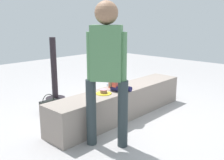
# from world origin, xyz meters

# --- Properties ---
(ground_plane) EXTENTS (12.00, 12.00, 0.00)m
(ground_plane) POSITION_xyz_m (0.00, 0.00, 0.00)
(ground_plane) COLOR #A29E9E
(concrete_ledge) EXTENTS (2.58, 0.47, 0.46)m
(concrete_ledge) POSITION_xyz_m (0.00, 0.00, 0.23)
(concrete_ledge) COLOR gray
(concrete_ledge) RESTS_ON ground_plane
(child_seated) EXTENTS (0.28, 0.32, 0.48)m
(child_seated) POSITION_xyz_m (-0.12, -0.02, 0.67)
(child_seated) COLOR #1A1A4A
(child_seated) RESTS_ON concrete_ledge
(adult_standing) EXTENTS (0.37, 0.43, 1.68)m
(adult_standing) POSITION_xyz_m (-0.83, -0.49, 1.01)
(adult_standing) COLOR #293438
(adult_standing) RESTS_ON ground_plane
(cake_plate) EXTENTS (0.22, 0.22, 0.07)m
(cake_plate) POSITION_xyz_m (-0.40, -0.02, 0.48)
(cake_plate) COLOR yellow
(cake_plate) RESTS_ON concrete_ledge
(gift_bag) EXTENTS (0.18, 0.11, 0.31)m
(gift_bag) POSITION_xyz_m (0.93, 0.77, 0.14)
(gift_bag) COLOR #B259BF
(gift_bag) RESTS_ON ground_plane
(railing_post) EXTENTS (0.36, 0.36, 1.17)m
(railing_post) POSITION_xyz_m (-0.20, 1.47, 0.44)
(railing_post) COLOR black
(railing_post) RESTS_ON ground_plane
(water_bottle_near_gift) EXTENTS (0.07, 0.07, 0.18)m
(water_bottle_near_gift) POSITION_xyz_m (0.97, 1.21, 0.08)
(water_bottle_near_gift) COLOR silver
(water_bottle_near_gift) RESTS_ON ground_plane
(water_bottle_far_side) EXTENTS (0.06, 0.06, 0.22)m
(water_bottle_far_side) POSITION_xyz_m (0.66, 0.77, 0.10)
(water_bottle_far_side) COLOR silver
(water_bottle_far_side) RESTS_ON ground_plane
(party_cup_red) EXTENTS (0.08, 0.08, 0.11)m
(party_cup_red) POSITION_xyz_m (0.51, 1.12, 0.05)
(party_cup_red) COLOR red
(party_cup_red) RESTS_ON ground_plane
(cake_box_white) EXTENTS (0.36, 0.30, 0.13)m
(cake_box_white) POSITION_xyz_m (-0.13, 0.57, 0.07)
(cake_box_white) COLOR white
(cake_box_white) RESTS_ON ground_plane
(handbag_black_leather) EXTENTS (0.29, 0.10, 0.32)m
(handbag_black_leather) POSITION_xyz_m (-0.69, 0.97, 0.11)
(handbag_black_leather) COLOR black
(handbag_black_leather) RESTS_ON ground_plane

